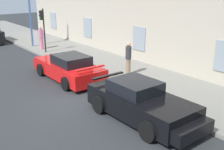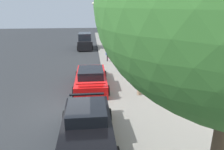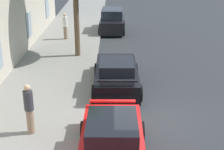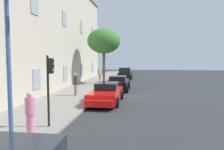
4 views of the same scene
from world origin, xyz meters
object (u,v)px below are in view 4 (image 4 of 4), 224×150
(tree_near_kerb, at_px, (104,41))
(traffic_light, at_px, (50,78))
(sportscar_yellow_flank, at_px, (118,84))
(street_lamp, at_px, (21,34))
(sportscar_red_lead, at_px, (106,94))
(pedestrian_bystander, at_px, (100,73))
(pedestrian_admiring, at_px, (76,84))
(hatchback_distant, at_px, (125,74))
(pedestrian_strolling, at_px, (30,113))

(tree_near_kerb, distance_m, traffic_light, 16.61)
(sportscar_yellow_flank, distance_m, street_lamp, 15.07)
(sportscar_red_lead, xyz_separation_m, pedestrian_bystander, (14.06, 3.23, 0.44))
(sportscar_red_lead, relative_size, pedestrian_admiring, 2.83)
(tree_near_kerb, height_order, street_lamp, tree_near_kerb)
(hatchback_distant, bearing_deg, pedestrian_bystander, 128.93)
(street_lamp, relative_size, pedestrian_strolling, 3.13)
(pedestrian_admiring, height_order, pedestrian_bystander, pedestrian_admiring)
(sportscar_red_lead, xyz_separation_m, hatchback_distant, (16.63, 0.05, 0.20))
(hatchback_distant, xyz_separation_m, street_lamp, (-25.17, 1.13, 3.07))
(tree_near_kerb, bearing_deg, pedestrian_bystander, 18.24)
(street_lamp, relative_size, pedestrian_admiring, 2.99)
(sportscar_red_lead, relative_size, traffic_light, 1.63)
(hatchback_distant, relative_size, pedestrian_admiring, 2.10)
(hatchback_distant, height_order, pedestrian_strolling, pedestrian_strolling)
(sportscar_red_lead, bearing_deg, tree_near_kerb, 11.05)
(street_lamp, relative_size, pedestrian_bystander, 3.03)
(sportscar_yellow_flank, bearing_deg, sportscar_red_lead, 178.26)
(hatchback_distant, bearing_deg, traffic_light, 176.46)
(tree_near_kerb, height_order, pedestrian_strolling, tree_near_kerb)
(hatchback_distant, distance_m, traffic_light, 22.66)
(sportscar_yellow_flank, distance_m, traffic_light, 12.27)
(sportscar_red_lead, distance_m, pedestrian_admiring, 3.36)
(sportscar_yellow_flank, distance_m, pedestrian_strolling, 13.36)
(street_lamp, bearing_deg, tree_near_kerb, 2.58)
(pedestrian_strolling, bearing_deg, sportscar_yellow_flank, -8.33)
(traffic_light, distance_m, pedestrian_strolling, 1.75)
(traffic_light, bearing_deg, street_lamp, -174.23)
(hatchback_distant, xyz_separation_m, pedestrian_strolling, (-23.74, 1.70, 0.21))
(sportscar_yellow_flank, xyz_separation_m, pedestrian_strolling, (-13.22, 1.94, 0.38))
(street_lamp, distance_m, pedestrian_bystander, 22.86)
(hatchback_distant, xyz_separation_m, pedestrian_admiring, (-14.79, 2.72, 0.27))
(street_lamp, bearing_deg, pedestrian_bystander, 5.19)
(sportscar_yellow_flank, distance_m, pedestrian_admiring, 5.22)
(sportscar_red_lead, xyz_separation_m, pedestrian_strolling, (-7.11, 1.75, 0.41))
(sportscar_red_lead, height_order, hatchback_distant, hatchback_distant)
(sportscar_red_lead, xyz_separation_m, street_lamp, (-8.54, 1.18, 3.26))
(traffic_light, bearing_deg, pedestrian_bystander, 5.12)
(pedestrian_admiring, bearing_deg, tree_near_kerb, -4.89)
(pedestrian_strolling, height_order, pedestrian_bystander, pedestrian_bystander)
(tree_near_kerb, xyz_separation_m, street_lamp, (-18.96, -0.86, -1.21))
(sportscar_red_lead, distance_m, pedestrian_strolling, 7.33)
(pedestrian_bystander, bearing_deg, pedestrian_admiring, -177.83)
(sportscar_red_lead, relative_size, hatchback_distant, 1.35)
(hatchback_distant, relative_size, traffic_light, 1.21)
(traffic_light, relative_size, pedestrian_strolling, 1.82)
(sportscar_red_lead, distance_m, tree_near_kerb, 11.53)
(hatchback_distant, distance_m, pedestrian_bystander, 4.10)
(sportscar_red_lead, relative_size, tree_near_kerb, 0.79)
(sportscar_red_lead, xyz_separation_m, pedestrian_admiring, (1.84, 2.77, 0.47))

